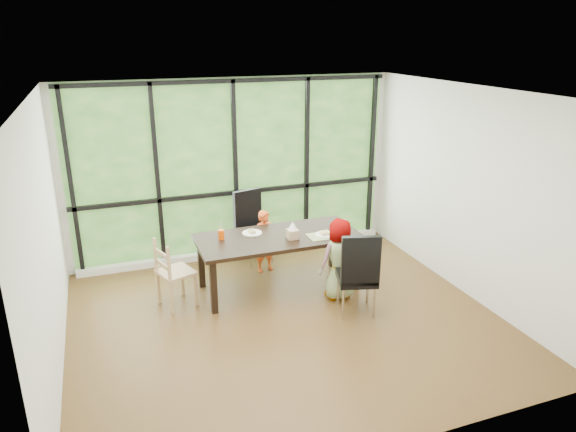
% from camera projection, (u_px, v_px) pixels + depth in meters
% --- Properties ---
extents(ground, '(5.00, 5.00, 0.00)m').
position_uv_depth(ground, '(286.00, 320.00, 6.38)').
color(ground, black).
rests_on(ground, ground).
extents(back_wall, '(5.00, 0.00, 5.00)m').
position_uv_depth(back_wall, '(235.00, 169.00, 7.92)').
color(back_wall, silver).
rests_on(back_wall, ground).
extents(foliage_backdrop, '(4.80, 0.02, 2.65)m').
position_uv_depth(foliage_backdrop, '(235.00, 169.00, 7.90)').
color(foliage_backdrop, '#26501F').
rests_on(foliage_backdrop, back_wall).
extents(window_mullions, '(4.80, 0.06, 2.65)m').
position_uv_depth(window_mullions, '(236.00, 170.00, 7.87)').
color(window_mullions, black).
rests_on(window_mullions, back_wall).
extents(window_sill, '(4.80, 0.12, 0.10)m').
position_uv_depth(window_sill, '(239.00, 251.00, 8.26)').
color(window_sill, silver).
rests_on(window_sill, ground).
extents(dining_table, '(2.18, 1.02, 0.75)m').
position_uv_depth(dining_table, '(278.00, 262.00, 7.09)').
color(dining_table, black).
rests_on(dining_table, ground).
extents(chair_window_leather, '(0.56, 0.56, 1.08)m').
position_uv_depth(chair_window_leather, '(255.00, 228.00, 7.86)').
color(chair_window_leather, black).
rests_on(chair_window_leather, ground).
extents(chair_interior_leather, '(0.57, 0.57, 1.08)m').
position_uv_depth(chair_interior_leather, '(357.00, 272.00, 6.41)').
color(chair_interior_leather, black).
rests_on(chair_interior_leather, ground).
extents(chair_end_beech, '(0.51, 0.53, 0.90)m').
position_uv_depth(chair_end_beech, '(176.00, 272.00, 6.60)').
color(chair_end_beech, '#A68259').
rests_on(chair_end_beech, ground).
extents(child_toddler, '(0.37, 0.28, 0.92)m').
position_uv_depth(child_toddler, '(265.00, 241.00, 7.57)').
color(child_toddler, '#DA4E1A').
rests_on(child_toddler, ground).
extents(child_older, '(0.56, 0.39, 1.08)m').
position_uv_depth(child_older, '(339.00, 259.00, 6.76)').
color(child_older, slate).
rests_on(child_older, ground).
extents(placemat, '(0.39, 0.29, 0.01)m').
position_uv_depth(placemat, '(323.00, 236.00, 6.96)').
color(placemat, tan).
rests_on(placemat, dining_table).
extents(plate_far, '(0.26, 0.26, 0.02)m').
position_uv_depth(plate_far, '(252.00, 233.00, 7.04)').
color(plate_far, white).
rests_on(plate_far, dining_table).
extents(plate_near, '(0.26, 0.26, 0.02)m').
position_uv_depth(plate_near, '(325.00, 235.00, 6.99)').
color(plate_near, white).
rests_on(plate_near, dining_table).
extents(orange_cup, '(0.08, 0.08, 0.12)m').
position_uv_depth(orange_cup, '(221.00, 234.00, 6.84)').
color(orange_cup, '#EF4A02').
rests_on(orange_cup, dining_table).
extents(green_cup, '(0.07, 0.07, 0.11)m').
position_uv_depth(green_cup, '(347.00, 231.00, 6.98)').
color(green_cup, green).
rests_on(green_cup, dining_table).
extents(white_mug, '(0.08, 0.08, 0.08)m').
position_uv_depth(white_mug, '(343.00, 223.00, 7.33)').
color(white_mug, white).
rests_on(white_mug, dining_table).
extents(tissue_box, '(0.14, 0.14, 0.12)m').
position_uv_depth(tissue_box, '(293.00, 234.00, 6.86)').
color(tissue_box, tan).
rests_on(tissue_box, dining_table).
extents(crepe_rolls_far, '(0.10, 0.12, 0.04)m').
position_uv_depth(crepe_rolls_far, '(252.00, 231.00, 7.03)').
color(crepe_rolls_far, tan).
rests_on(crepe_rolls_far, plate_far).
extents(crepe_rolls_near, '(0.15, 0.12, 0.04)m').
position_uv_depth(crepe_rolls_near, '(325.00, 233.00, 6.98)').
color(crepe_rolls_near, tan).
rests_on(crepe_rolls_near, plate_near).
extents(straw_white, '(0.01, 0.04, 0.20)m').
position_uv_depth(straw_white, '(221.00, 227.00, 6.81)').
color(straw_white, white).
rests_on(straw_white, orange_cup).
extents(straw_pink, '(0.01, 0.04, 0.20)m').
position_uv_depth(straw_pink, '(347.00, 224.00, 6.95)').
color(straw_pink, pink).
rests_on(straw_pink, green_cup).
extents(tissue, '(0.12, 0.12, 0.11)m').
position_uv_depth(tissue, '(293.00, 226.00, 6.82)').
color(tissue, white).
rests_on(tissue, tissue_box).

